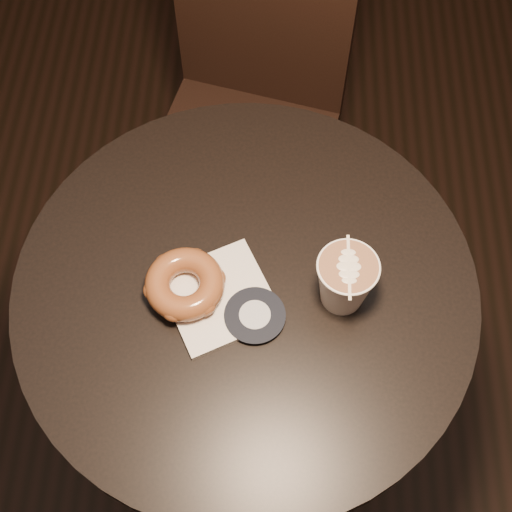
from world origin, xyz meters
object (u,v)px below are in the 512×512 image
chair (252,91)px  pastry_bag (219,297)px  latte_cup (345,282)px  cafe_table (247,335)px  doughnut (185,284)px

chair → pastry_bag: 0.64m
pastry_bag → latte_cup: bearing=-23.7°
cafe_table → chair: bearing=91.3°
cafe_table → pastry_bag: (-0.04, -0.02, 0.20)m
cafe_table → latte_cup: latte_cup is taller
chair → pastry_bag: size_ratio=6.44×
cafe_table → doughnut: 0.24m
pastry_bag → doughnut: (-0.05, 0.01, 0.02)m
chair → cafe_table: bearing=-74.3°
doughnut → latte_cup: size_ratio=1.19×
cafe_table → pastry_bag: bearing=-147.2°
pastry_bag → doughnut: bearing=143.6°
pastry_bag → doughnut: 0.06m
latte_cup → doughnut: bearing=-179.9°
chair → pastry_bag: (-0.02, -0.60, 0.23)m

